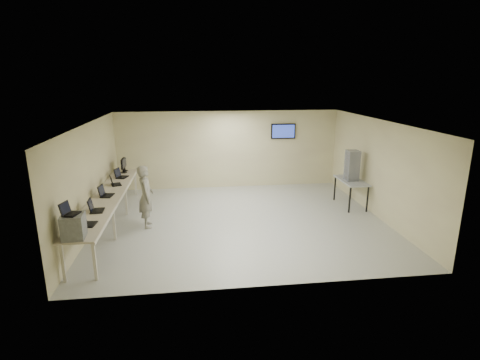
{
  "coord_description": "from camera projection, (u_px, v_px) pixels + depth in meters",
  "views": [
    {
      "loc": [
        -1.27,
        -9.9,
        3.95
      ],
      "look_at": [
        0.0,
        0.2,
        1.15
      ],
      "focal_mm": 28.0,
      "sensor_mm": 36.0,
      "label": 1
    }
  ],
  "objects": [
    {
      "name": "monitor_far",
      "position": [
        124.0,
        164.0,
        12.56
      ],
      "size": [
        0.19,
        0.42,
        0.42
      ],
      "color": "black",
      "rests_on": "workbench"
    },
    {
      "name": "side_table",
      "position": [
        351.0,
        182.0,
        11.71
      ],
      "size": [
        0.66,
        1.41,
        0.85
      ],
      "color": "#969899",
      "rests_on": "ground"
    },
    {
      "name": "laptop_0",
      "position": [
        86.0,
        222.0,
        7.97
      ],
      "size": [
        0.32,
        0.38,
        0.28
      ],
      "rotation": [
        0.0,
        0.0,
        -0.08
      ],
      "color": "black",
      "rests_on": "workbench"
    },
    {
      "name": "soldier",
      "position": [
        146.0,
        197.0,
        10.04
      ],
      "size": [
        0.5,
        0.68,
        1.71
      ],
      "primitive_type": "imported",
      "rotation": [
        0.0,
        0.0,
        1.72
      ],
      "color": "slate",
      "rests_on": "ground"
    },
    {
      "name": "equipment_box",
      "position": [
        73.0,
        226.0,
        7.29
      ],
      "size": [
        0.45,
        0.5,
        0.49
      ],
      "primitive_type": "cube",
      "rotation": [
        0.0,
        0.0,
        0.08
      ],
      "color": "gray",
      "rests_on": "workbench"
    },
    {
      "name": "storage_bins",
      "position": [
        352.0,
        165.0,
        11.56
      ],
      "size": [
        0.36,
        0.4,
        0.94
      ],
      "color": "slate",
      "rests_on": "side_table"
    },
    {
      "name": "laptop_4",
      "position": [
        120.0,
        175.0,
        11.75
      ],
      "size": [
        0.41,
        0.45,
        0.3
      ],
      "rotation": [
        0.0,
        0.0,
        -0.27
      ],
      "color": "black",
      "rests_on": "workbench"
    },
    {
      "name": "room",
      "position": [
        242.0,
        172.0,
        10.35
      ],
      "size": [
        8.01,
        7.01,
        2.81
      ],
      "color": "#AFAFAF",
      "rests_on": "ground"
    },
    {
      "name": "laptop_3",
      "position": [
        114.0,
        183.0,
        10.95
      ],
      "size": [
        0.4,
        0.43,
        0.28
      ],
      "rotation": [
        0.0,
        0.0,
        0.32
      ],
      "color": "black",
      "rests_on": "workbench"
    },
    {
      "name": "workbench",
      "position": [
        108.0,
        198.0,
        10.02
      ],
      "size": [
        0.76,
        6.0,
        0.9
      ],
      "color": "#BFAE8A",
      "rests_on": "ground"
    },
    {
      "name": "monitor_near",
      "position": [
        123.0,
        164.0,
        12.31
      ],
      "size": [
        0.21,
        0.48,
        0.47
      ],
      "color": "black",
      "rests_on": "workbench"
    },
    {
      "name": "laptop_1",
      "position": [
        94.0,
        208.0,
        8.79
      ],
      "size": [
        0.34,
        0.41,
        0.31
      ],
      "rotation": [
        0.0,
        0.0,
        0.06
      ],
      "color": "black",
      "rests_on": "workbench"
    },
    {
      "name": "laptop_on_box",
      "position": [
        69.0,
        211.0,
        7.21
      ],
      "size": [
        0.35,
        0.38,
        0.26
      ],
      "rotation": [
        0.0,
        0.0,
        -0.27
      ],
      "color": "black",
      "rests_on": "equipment_box"
    },
    {
      "name": "laptop_2",
      "position": [
        105.0,
        193.0,
        9.92
      ],
      "size": [
        0.36,
        0.42,
        0.3
      ],
      "rotation": [
        0.0,
        0.0,
        -0.14
      ],
      "color": "black",
      "rests_on": "workbench"
    }
  ]
}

